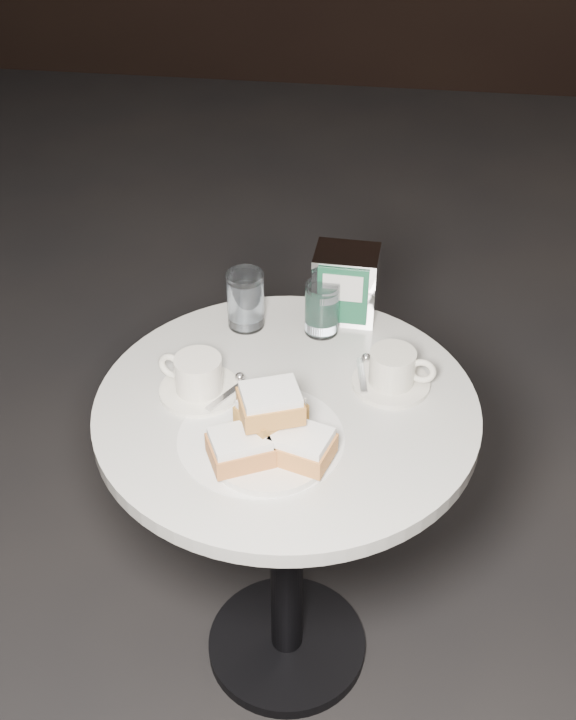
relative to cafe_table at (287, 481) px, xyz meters
The scene contains 9 objects.
ground 0.55m from the cafe_table, ahead, with size 7.00×7.00×0.00m, color black.
cafe_table is the anchor object (origin of this frame).
sugar_spill 0.22m from the cafe_table, 108.05° to the right, with size 0.29×0.29×0.00m, color white.
beignet_plate 0.28m from the cafe_table, 93.86° to the right, with size 0.23×0.23×0.13m.
coffee_cup_left 0.28m from the cafe_table, behind, with size 0.18×0.18×0.08m.
coffee_cup_right 0.31m from the cafe_table, 22.87° to the left, with size 0.16×0.16×0.08m.
water_glass_left 0.37m from the cafe_table, 115.73° to the left, with size 0.09×0.09×0.12m.
water_glass_right 0.34m from the cafe_table, 80.32° to the left, with size 0.08×0.08×0.11m.
napkin_dispenser 0.41m from the cafe_table, 74.77° to the left, with size 0.13×0.11×0.15m.
Camera 1 is at (0.16, -1.23, 1.81)m, focal length 45.00 mm.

